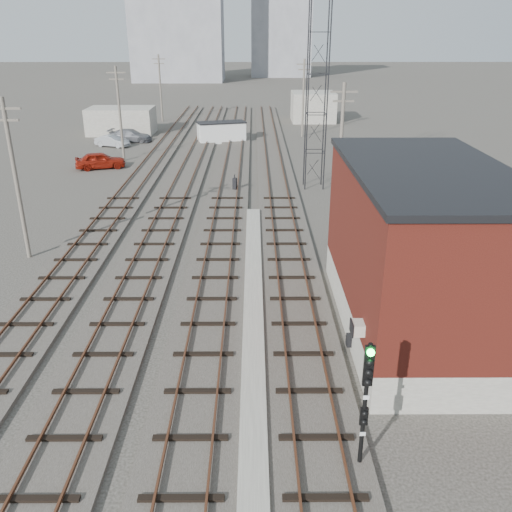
{
  "coord_description": "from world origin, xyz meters",
  "views": [
    {
      "loc": [
        0.52,
        -9.0,
        12.23
      ],
      "look_at": [
        0.63,
        14.84,
        2.2
      ],
      "focal_mm": 38.0,
      "sensor_mm": 36.0,
      "label": 1
    }
  ],
  "objects_px": {
    "switch_stand": "(235,184)",
    "car_red": "(100,160)",
    "car_silver": "(112,141)",
    "signal_mast": "(366,397)",
    "site_trailer": "(221,132)",
    "car_grey": "(130,135)"
  },
  "relations": [
    {
      "from": "site_trailer",
      "to": "car_red",
      "type": "height_order",
      "value": "site_trailer"
    },
    {
      "from": "site_trailer",
      "to": "signal_mast",
      "type": "bearing_deg",
      "value": -98.32
    },
    {
      "from": "signal_mast",
      "to": "car_silver",
      "type": "height_order",
      "value": "signal_mast"
    },
    {
      "from": "car_red",
      "to": "car_grey",
      "type": "xyz_separation_m",
      "value": [
        0.07,
        13.19,
        -0.06
      ]
    },
    {
      "from": "site_trailer",
      "to": "car_grey",
      "type": "xyz_separation_m",
      "value": [
        -10.67,
        0.21,
        -0.45
      ]
    },
    {
      "from": "car_red",
      "to": "car_grey",
      "type": "relative_size",
      "value": 0.92
    },
    {
      "from": "car_red",
      "to": "car_grey",
      "type": "height_order",
      "value": "car_red"
    },
    {
      "from": "signal_mast",
      "to": "car_silver",
      "type": "bearing_deg",
      "value": 111.5
    },
    {
      "from": "car_red",
      "to": "car_silver",
      "type": "distance_m",
      "value": 10.34
    },
    {
      "from": "site_trailer",
      "to": "car_silver",
      "type": "height_order",
      "value": "site_trailer"
    },
    {
      "from": "signal_mast",
      "to": "site_trailer",
      "type": "bearing_deg",
      "value": 97.71
    },
    {
      "from": "car_silver",
      "to": "car_red",
      "type": "bearing_deg",
      "value": -152.12
    },
    {
      "from": "signal_mast",
      "to": "switch_stand",
      "type": "height_order",
      "value": "signal_mast"
    },
    {
      "from": "site_trailer",
      "to": "car_silver",
      "type": "distance_m",
      "value": 12.41
    },
    {
      "from": "switch_stand",
      "to": "car_red",
      "type": "height_order",
      "value": "car_red"
    },
    {
      "from": "site_trailer",
      "to": "switch_stand",
      "type": "bearing_deg",
      "value": -100.03
    },
    {
      "from": "switch_stand",
      "to": "car_red",
      "type": "xyz_separation_m",
      "value": [
        -12.94,
        7.93,
        0.16
      ]
    },
    {
      "from": "signal_mast",
      "to": "switch_stand",
      "type": "bearing_deg",
      "value": 98.89
    },
    {
      "from": "switch_stand",
      "to": "car_grey",
      "type": "bearing_deg",
      "value": 139.61
    },
    {
      "from": "site_trailer",
      "to": "car_grey",
      "type": "distance_m",
      "value": 10.68
    },
    {
      "from": "car_grey",
      "to": "car_red",
      "type": "bearing_deg",
      "value": -173.22
    },
    {
      "from": "car_silver",
      "to": "signal_mast",
      "type": "bearing_deg",
      "value": -138.17
    }
  ]
}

